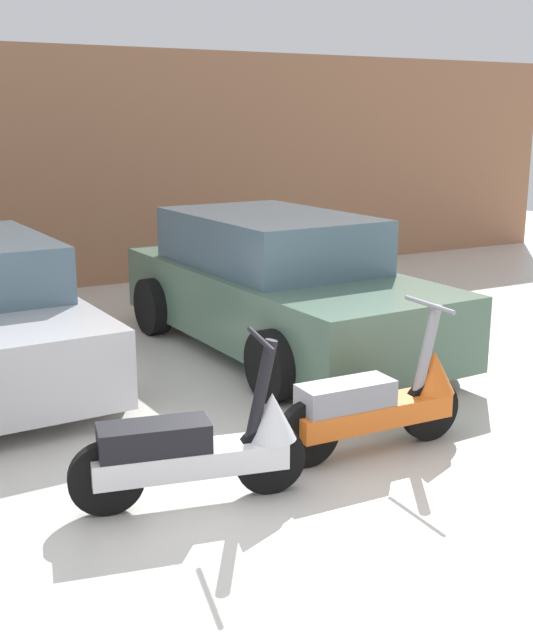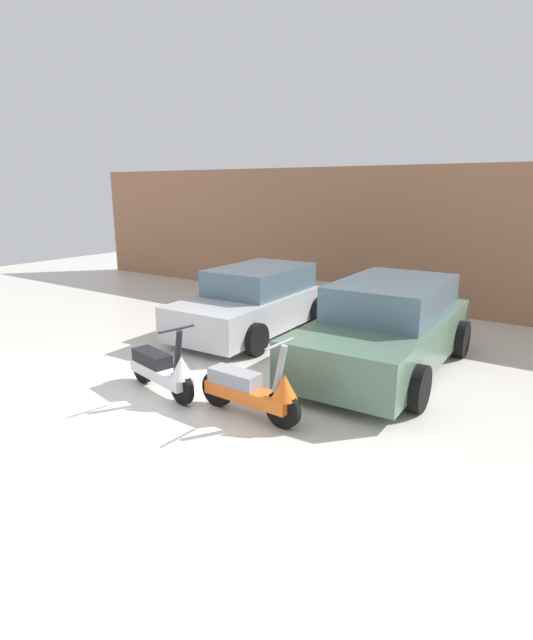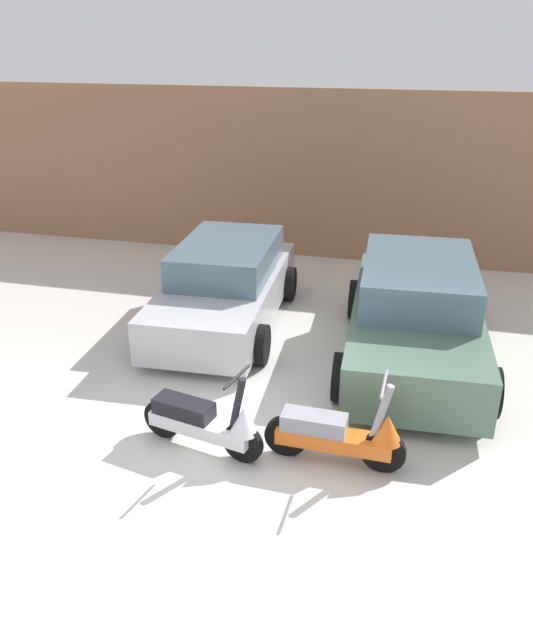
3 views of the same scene
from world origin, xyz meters
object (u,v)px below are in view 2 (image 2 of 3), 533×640
(car_rear_left, at_px, (256,301))
(car_rear_center, at_px, (387,327))
(scooter_front_right, at_px, (253,390))
(scooter_front_left, at_px, (163,369))

(car_rear_left, distance_m, car_rear_center, 3.03)
(scooter_front_right, xyz_separation_m, car_rear_center, (0.69, 2.72, 0.30))
(car_rear_center, bearing_deg, scooter_front_left, -39.86)
(car_rear_left, xyz_separation_m, car_rear_center, (2.99, -0.51, 0.05))
(scooter_front_right, xyz_separation_m, car_rear_left, (-2.30, 3.23, 0.24))
(car_rear_left, bearing_deg, car_rear_center, 78.04)
(scooter_front_left, bearing_deg, car_rear_left, 115.96)
(scooter_front_left, height_order, car_rear_center, car_rear_center)
(car_rear_center, bearing_deg, scooter_front_right, -16.50)
(scooter_front_left, height_order, car_rear_left, car_rear_left)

